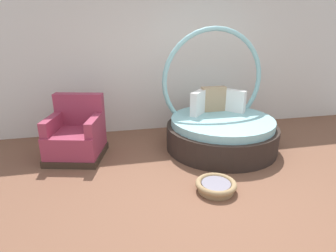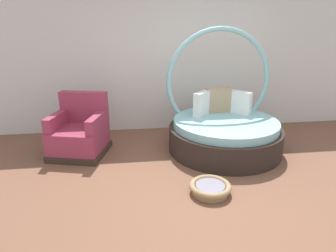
{
  "view_description": "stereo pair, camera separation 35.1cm",
  "coord_description": "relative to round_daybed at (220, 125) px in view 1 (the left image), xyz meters",
  "views": [
    {
      "loc": [
        -1.23,
        -2.78,
        1.96
      ],
      "look_at": [
        -0.39,
        1.09,
        0.55
      ],
      "focal_mm": 30.76,
      "sensor_mm": 36.0,
      "label": 1
    },
    {
      "loc": [
        -0.88,
        -2.84,
        1.96
      ],
      "look_at": [
        -0.39,
        1.09,
        0.55
      ],
      "focal_mm": 30.76,
      "sensor_mm": 36.0,
      "label": 2
    }
  ],
  "objects": [
    {
      "name": "ground_plane",
      "position": [
        -0.58,
        -1.44,
        -0.38
      ],
      "size": [
        8.0,
        8.0,
        0.02
      ],
      "primitive_type": "cube",
      "color": "brown"
    },
    {
      "name": "back_wall",
      "position": [
        -0.58,
        1.15,
        0.94
      ],
      "size": [
        8.0,
        0.12,
        2.61
      ],
      "primitive_type": "cube",
      "color": "silver",
      "rests_on": "ground_plane"
    },
    {
      "name": "round_daybed",
      "position": [
        0.0,
        0.0,
        0.0
      ],
      "size": [
        1.81,
        1.81,
        1.93
      ],
      "color": "#2D231E",
      "rests_on": "ground_plane"
    },
    {
      "name": "red_armchair",
      "position": [
        -2.31,
        0.1,
        -0.04
      ],
      "size": [
        0.97,
        0.97,
        0.94
      ],
      "color": "#38281E",
      "rests_on": "ground_plane"
    },
    {
      "name": "pet_basket",
      "position": [
        -0.57,
        -1.32,
        -0.3
      ],
      "size": [
        0.51,
        0.51,
        0.13
      ],
      "color": "#9E7F56",
      "rests_on": "ground_plane"
    }
  ]
}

